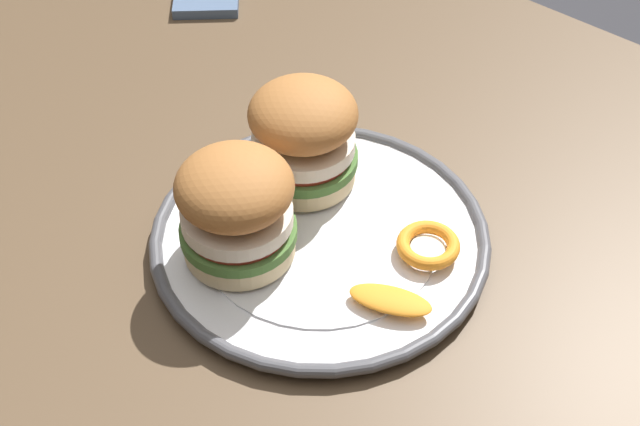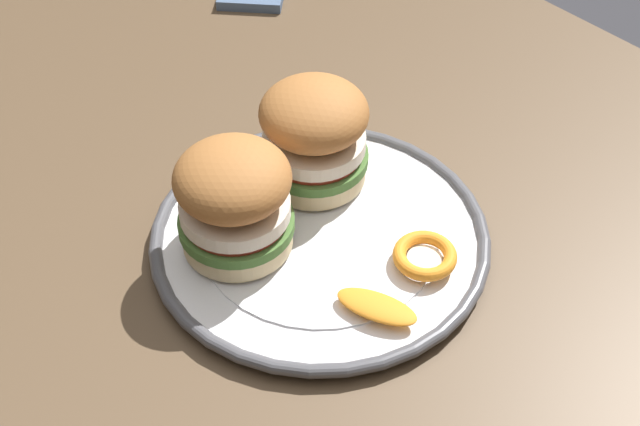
# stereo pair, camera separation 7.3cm
# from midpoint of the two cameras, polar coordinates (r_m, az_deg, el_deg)

# --- Properties ---
(dining_table) EXTENTS (1.33, 0.89, 0.77)m
(dining_table) POSITION_cam_midpoint_polar(r_m,az_deg,el_deg) (0.89, -1.53, -5.44)
(dining_table) COLOR brown
(dining_table) RESTS_ON ground
(dinner_plate) EXTENTS (0.30, 0.30, 0.02)m
(dinner_plate) POSITION_cam_midpoint_polar(r_m,az_deg,el_deg) (0.79, -2.64, -1.70)
(dinner_plate) COLOR white
(dinner_plate) RESTS_ON dining_table
(sandwich_half_left) EXTENTS (0.11, 0.11, 0.10)m
(sandwich_half_left) POSITION_cam_midpoint_polar(r_m,az_deg,el_deg) (0.74, -8.18, 0.24)
(sandwich_half_left) COLOR beige
(sandwich_half_left) RESTS_ON dinner_plate
(sandwich_half_right) EXTENTS (0.10, 0.10, 0.10)m
(sandwich_half_right) POSITION_cam_midpoint_polar(r_m,az_deg,el_deg) (0.80, -3.68, 4.90)
(sandwich_half_right) COLOR beige
(sandwich_half_right) RESTS_ON dinner_plate
(orange_peel_curled) EXTENTS (0.07, 0.07, 0.01)m
(orange_peel_curled) POSITION_cam_midpoint_polar(r_m,az_deg,el_deg) (0.76, 4.22, -2.21)
(orange_peel_curled) COLOR orange
(orange_peel_curled) RESTS_ON dinner_plate
(orange_peel_strip_long) EXTENTS (0.07, 0.05, 0.01)m
(orange_peel_strip_long) POSITION_cam_midpoint_polar(r_m,az_deg,el_deg) (0.72, 1.65, -5.71)
(orange_peel_strip_long) COLOR orange
(orange_peel_strip_long) RESTS_ON dinner_plate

